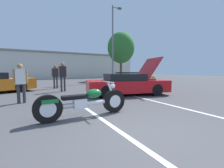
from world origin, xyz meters
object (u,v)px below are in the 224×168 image
motorcycle (84,102)px  show_car_hood_open (127,84)px  spectator_near_motorcycle (63,74)px  tree_background (121,48)px  spectator_by_show_car (21,80)px  parked_car_right_row (128,79)px  spectator_midground (55,75)px  light_pole (113,41)px

motorcycle → show_car_hood_open: bearing=37.6°
spectator_near_motorcycle → motorcycle: bearing=-94.5°
tree_background → show_car_hood_open: (-6.40, -11.08, -3.91)m
tree_background → spectator_by_show_car: 16.20m
parked_car_right_row → spectator_near_motorcycle: spectator_near_motorcycle is taller
parked_car_right_row → spectator_near_motorcycle: bearing=-141.2°
spectator_near_motorcycle → spectator_midground: bearing=95.7°
light_pole → show_car_hood_open: 10.48m
spectator_near_motorcycle → spectator_midground: 1.93m
spectator_near_motorcycle → parked_car_right_row: bearing=14.7°
show_car_hood_open → spectator_by_show_car: bearing=-169.1°
parked_car_right_row → spectator_by_show_car: spectator_by_show_car is taller
spectator_by_show_car → tree_background: bearing=43.5°
motorcycle → tree_background: bearing=52.7°
show_car_hood_open → spectator_by_show_car: (-5.07, 0.20, 0.37)m
tree_background → motorcycle: tree_background is taller
light_pole → motorcycle: 14.36m
light_pole → motorcycle: size_ratio=3.27×
tree_background → motorcycle: (-9.77, -13.88, -4.07)m
show_car_hood_open → spectator_by_show_car: 5.09m
light_pole → tree_background: light_pole is taller
parked_car_right_row → tree_background: bearing=87.5°
spectator_by_show_car → spectator_midground: 5.08m
light_pole → spectator_near_motorcycle: bearing=-139.6°
light_pole → spectator_midground: light_pole is taller
tree_background → parked_car_right_row: tree_background is taller
spectator_midground → spectator_by_show_car: bearing=-112.6°
tree_background → motorcycle: bearing=-125.1°
spectator_midground → light_pole: bearing=29.0°
spectator_by_show_car → show_car_hood_open: bearing=-2.2°
show_car_hood_open → light_pole: bearing=79.1°
spectator_by_show_car → motorcycle: bearing=-60.5°
light_pole → spectator_near_motorcycle: light_pole is taller
motorcycle → spectator_midground: bearing=85.9°
show_car_hood_open → spectator_near_motorcycle: (-2.92, 2.97, 0.53)m
parked_car_right_row → spectator_midground: bearing=-158.9°
motorcycle → spectator_near_motorcycle: size_ratio=1.45×
show_car_hood_open → parked_car_right_row: (3.13, 4.56, 0.00)m
tree_background → light_pole: bearing=-137.3°
light_pole → parked_car_right_row: bearing=-100.5°
spectator_near_motorcycle → light_pole: bearing=40.4°
parked_car_right_row → spectator_by_show_car: 9.29m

